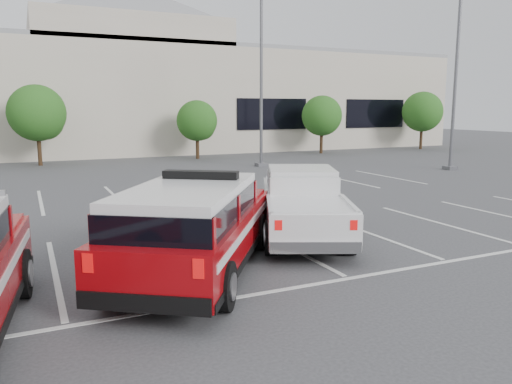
# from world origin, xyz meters

# --- Properties ---
(ground) EXTENTS (120.00, 120.00, 0.00)m
(ground) POSITION_xyz_m (0.00, 0.00, 0.00)
(ground) COLOR #3A3A3D
(ground) RESTS_ON ground
(stall_markings) EXTENTS (23.00, 15.00, 0.01)m
(stall_markings) POSITION_xyz_m (0.00, 4.50, 0.01)
(stall_markings) COLOR silver
(stall_markings) RESTS_ON ground
(convention_building) EXTENTS (60.00, 16.99, 13.20)m
(convention_building) POSITION_xyz_m (0.18, 31.86, 4.72)
(convention_building) COLOR beige
(convention_building) RESTS_ON ground
(tree_mid_left) EXTENTS (3.37, 3.37, 4.85)m
(tree_mid_left) POSITION_xyz_m (-4.91, 22.05, 3.04)
(tree_mid_left) COLOR #3F2B19
(tree_mid_left) RESTS_ON ground
(tree_mid_right) EXTENTS (2.77, 2.77, 3.99)m
(tree_mid_right) POSITION_xyz_m (5.09, 22.05, 2.50)
(tree_mid_right) COLOR #3F2B19
(tree_mid_right) RESTS_ON ground
(tree_right) EXTENTS (3.07, 3.07, 4.42)m
(tree_right) POSITION_xyz_m (15.09, 22.05, 2.77)
(tree_right) COLOR #3F2B19
(tree_right) RESTS_ON ground
(tree_far_right) EXTENTS (3.37, 3.37, 4.85)m
(tree_far_right) POSITION_xyz_m (25.09, 22.05, 3.04)
(tree_far_right) COLOR #3F2B19
(tree_far_right) RESTS_ON ground
(light_pole_mid) EXTENTS (0.90, 0.60, 10.24)m
(light_pole_mid) POSITION_xyz_m (7.00, 16.00, 5.19)
(light_pole_mid) COLOR #59595E
(light_pole_mid) RESTS_ON ground
(light_pole_right) EXTENTS (0.90, 0.60, 10.24)m
(light_pole_right) POSITION_xyz_m (16.00, 10.00, 5.19)
(light_pole_right) COLOR #59595E
(light_pole_right) RESTS_ON ground
(fire_chief_suv) EXTENTS (5.14, 6.18, 2.11)m
(fire_chief_suv) POSITION_xyz_m (-2.72, -1.24, 0.86)
(fire_chief_suv) COLOR maroon
(fire_chief_suv) RESTS_ON ground
(white_pickup) EXTENTS (4.25, 6.13, 1.79)m
(white_pickup) POSITION_xyz_m (0.96, 0.69, 0.71)
(white_pickup) COLOR silver
(white_pickup) RESTS_ON ground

